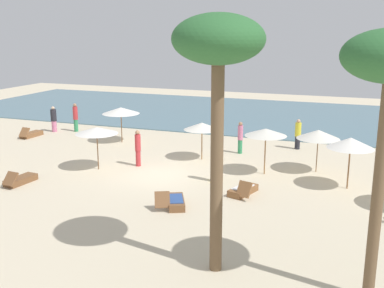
# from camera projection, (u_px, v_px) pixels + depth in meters

# --- Properties ---
(ground_plane) EXTENTS (60.00, 60.00, 0.00)m
(ground_plane) POSITION_uv_depth(u_px,v_px,m) (159.00, 175.00, 21.76)
(ground_plane) COLOR beige
(ocean_water) EXTENTS (48.00, 16.00, 0.06)m
(ocean_water) POSITION_uv_depth(u_px,v_px,m) (247.00, 114.00, 37.23)
(ocean_water) COLOR slate
(ocean_water) RESTS_ON ground_plane
(umbrella_0) EXTENTS (2.22, 2.22, 2.12)m
(umbrella_0) POSITION_uv_depth(u_px,v_px,m) (121.00, 111.00, 27.69)
(umbrella_0) COLOR brown
(umbrella_0) RESTS_ON ground_plane
(umbrella_1) EXTENTS (2.03, 2.03, 2.09)m
(umbrella_1) POSITION_uv_depth(u_px,v_px,m) (97.00, 130.00, 22.28)
(umbrella_1) COLOR brown
(umbrella_1) RESTS_ON ground_plane
(umbrella_3) EXTENTS (2.02, 2.02, 2.05)m
(umbrella_3) POSITION_uv_depth(u_px,v_px,m) (318.00, 134.00, 21.88)
(umbrella_3) COLOR brown
(umbrella_3) RESTS_ON ground_plane
(umbrella_5) EXTENTS (1.96, 1.96, 2.24)m
(umbrella_5) POSITION_uv_depth(u_px,v_px,m) (351.00, 143.00, 19.52)
(umbrella_5) COLOR brown
(umbrella_5) RESTS_ON ground_plane
(umbrella_6) EXTENTS (1.95, 1.95, 2.19)m
(umbrella_6) POSITION_uv_depth(u_px,v_px,m) (266.00, 132.00, 21.51)
(umbrella_6) COLOR olive
(umbrella_6) RESTS_ON ground_plane
(umbrella_7) EXTENTS (1.88, 1.88, 1.96)m
(umbrella_7) POSITION_uv_depth(u_px,v_px,m) (202.00, 126.00, 24.04)
(umbrella_7) COLOR olive
(umbrella_7) RESTS_ON ground_plane
(lounger_0) EXTENTS (0.75, 1.74, 0.69)m
(lounger_0) POSITION_uv_depth(u_px,v_px,m) (20.00, 180.00, 20.58)
(lounger_0) COLOR brown
(lounger_0) RESTS_ON ground_plane
(lounger_1) EXTENTS (1.25, 1.76, 0.71)m
(lounger_1) POSITION_uv_depth(u_px,v_px,m) (175.00, 202.00, 17.96)
(lounger_1) COLOR brown
(lounger_1) RESTS_ON ground_plane
(lounger_2) EXTENTS (1.05, 1.73, 0.74)m
(lounger_2) POSITION_uv_depth(u_px,v_px,m) (243.00, 190.00, 19.24)
(lounger_2) COLOR brown
(lounger_2) RESTS_ON ground_plane
(lounger_3) EXTENTS (0.70, 1.71, 0.70)m
(lounger_3) POSITION_uv_depth(u_px,v_px,m) (31.00, 134.00, 29.53)
(lounger_3) COLOR brown
(lounger_3) RESTS_ON ground_plane
(person_0) EXTENTS (0.46, 0.46, 1.72)m
(person_0) POSITION_uv_depth(u_px,v_px,m) (298.00, 134.00, 26.37)
(person_0) COLOR #26262D
(person_0) RESTS_ON ground_plane
(person_1) EXTENTS (0.41, 0.41, 1.80)m
(person_1) POSITION_uv_depth(u_px,v_px,m) (215.00, 162.00, 20.71)
(person_1) COLOR yellow
(person_1) RESTS_ON ground_plane
(person_2) EXTENTS (0.36, 0.36, 1.82)m
(person_2) POSITION_uv_depth(u_px,v_px,m) (138.00, 148.00, 23.06)
(person_2) COLOR #BF3338
(person_2) RESTS_ON ground_plane
(person_3) EXTENTS (0.31, 0.31, 1.76)m
(person_3) POSITION_uv_depth(u_px,v_px,m) (240.00, 137.00, 25.42)
(person_3) COLOR #338C59
(person_3) RESTS_ON ground_plane
(person_4) EXTENTS (0.50, 0.50, 1.70)m
(person_4) POSITION_uv_depth(u_px,v_px,m) (54.00, 119.00, 30.84)
(person_4) COLOR #D17299
(person_4) RESTS_ON ground_plane
(person_5) EXTENTS (0.42, 0.42, 1.88)m
(person_5) POSITION_uv_depth(u_px,v_px,m) (76.00, 117.00, 30.91)
(person_5) COLOR #338C59
(person_5) RESTS_ON ground_plane
(palm_1) EXTENTS (2.39, 2.39, 7.06)m
(palm_1) POSITION_uv_depth(u_px,v_px,m) (218.00, 51.00, 11.83)
(palm_1) COLOR brown
(palm_1) RESTS_ON ground_plane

